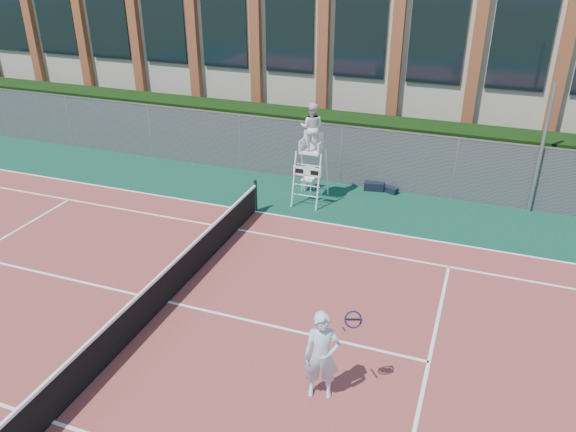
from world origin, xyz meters
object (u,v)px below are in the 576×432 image
(umpire_chair, at_px, (312,130))
(steel_pole, at_px, (541,151))
(plastic_chair, at_px, (309,176))
(tennis_player, at_px, (322,356))

(umpire_chair, bearing_deg, steel_pole, 13.14)
(steel_pole, distance_m, plastic_chair, 7.64)
(steel_pole, bearing_deg, plastic_chair, -173.66)
(steel_pole, bearing_deg, tennis_player, -111.14)
(umpire_chair, height_order, plastic_chair, umpire_chair)
(umpire_chair, distance_m, plastic_chair, 2.18)
(tennis_player, bearing_deg, umpire_chair, 109.37)
(umpire_chair, xyz_separation_m, tennis_player, (3.07, -8.73, -1.52))
(steel_pole, xyz_separation_m, plastic_chair, (-7.42, -0.83, -1.59))
(umpire_chair, xyz_separation_m, plastic_chair, (-0.34, 0.83, -1.99))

